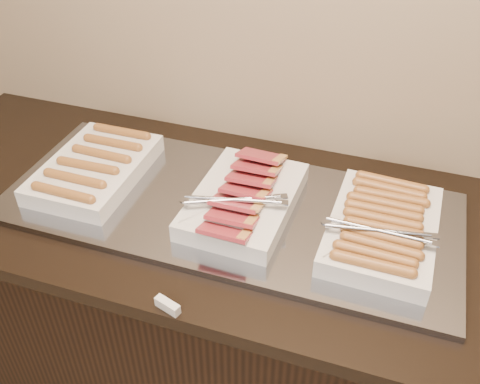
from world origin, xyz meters
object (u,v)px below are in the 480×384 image
at_px(counter, 236,320).
at_px(dish_left, 95,168).
at_px(warming_tray, 228,207).
at_px(dish_center, 244,199).
at_px(dish_right, 382,228).

relative_size(counter, dish_left, 5.50).
distance_m(warming_tray, dish_center, 0.06).
relative_size(dish_center, dish_right, 1.02).
distance_m(counter, dish_center, 0.50).
bearing_deg(dish_center, warming_tray, 177.12).
height_order(warming_tray, dish_left, dish_left).
bearing_deg(counter, dish_center, -8.81).
bearing_deg(dish_right, warming_tray, -178.76).
bearing_deg(warming_tray, dish_right, -0.50).
bearing_deg(warming_tray, dish_center, -4.91).
distance_m(warming_tray, dish_right, 0.40).
bearing_deg(dish_left, counter, -0.23).
bearing_deg(dish_left, dish_center, -0.73).
xyz_separation_m(warming_tray, dish_right, (0.40, -0.00, 0.04)).
height_order(dish_left, dish_right, dish_right).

